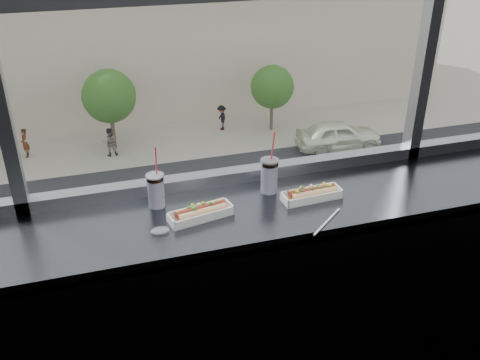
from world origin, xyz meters
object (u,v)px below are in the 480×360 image
object	(u,v)px
loose_straw	(327,222)
pedestrian_b	(109,139)
hotdog_tray_right	(312,194)
car_far_c	(339,130)
car_near_d	(306,213)
car_near_e	(415,194)
soda_cup_left	(156,189)
tree_right	(272,87)
hotdog_tray_left	(201,212)
car_near_c	(75,254)
tree_center	(109,96)
wrapper	(160,230)
pedestrian_d	(222,115)
pedestrian_a	(24,140)
soda_cup_right	(269,174)

from	to	relation	value
loose_straw	pedestrian_b	xyz separation A→B (m)	(0.21, 27.52, -11.04)
hotdog_tray_right	loose_straw	size ratio (longest dim) A/B	1.16
car_far_c	car_near_d	distance (m)	9.74
car_near_e	pedestrian_b	world-z (taller)	car_near_e
soda_cup_left	tree_right	world-z (taller)	soda_cup_left
loose_straw	car_near_d	xyz separation A→B (m)	(7.74, 16.50, -10.95)
hotdog_tray_left	tree_right	distance (m)	31.74
car_far_c	car_near_d	xyz separation A→B (m)	(-5.55, -8.00, -0.06)
car_near_c	tree_center	xyz separation A→B (m)	(2.59, 12.00, 2.26)
wrapper	car_near_e	size ratio (longest dim) A/B	0.01
hotdog_tray_right	pedestrian_d	world-z (taller)	hotdog_tray_right
car_near_d	pedestrian_d	world-z (taller)	car_near_d
car_near_c	pedestrian_a	distance (m)	12.56
tree_center	car_near_d	bearing A→B (deg)	-58.98
car_far_c	car_near_c	world-z (taller)	car_far_c
soda_cup_right	car_far_c	bearing A→B (deg)	60.91
car_far_c	soda_cup_left	bearing A→B (deg)	154.29
tree_right	tree_center	bearing A→B (deg)	-180.00
hotdog_tray_right	soda_cup_right	distance (m)	0.22
car_near_d	pedestrian_b	xyz separation A→B (m)	(-7.53, 11.02, -0.09)
tree_center	soda_cup_right	bearing A→B (deg)	-91.37
soda_cup_right	pedestrian_a	bearing A→B (deg)	98.64
hotdog_tray_right	car_near_c	bearing A→B (deg)	94.14
hotdog_tray_right	pedestrian_b	xyz separation A→B (m)	(0.19, 27.31, -11.07)
car_near_e	pedestrian_b	distance (m)	17.07
loose_straw	car_near_c	size ratio (longest dim) A/B	0.04
car_near_e	tree_right	distance (m)	12.42
hotdog_tray_left	tree_center	world-z (taller)	hotdog_tray_left
soda_cup_right	car_near_d	distance (m)	21.10
car_far_c	pedestrian_d	size ratio (longest dim) A/B	3.52
hotdog_tray_right	tree_right	size ratio (longest dim) A/B	0.07
pedestrian_d	pedestrian_a	bearing A→B (deg)	-87.17
wrapper	car_near_c	size ratio (longest dim) A/B	0.02
car_far_c	car_near_d	world-z (taller)	car_far_c
pedestrian_a	car_far_c	bearing A→B (deg)	76.30
loose_straw	pedestrian_d	xyz separation A→B (m)	(7.45, 29.41, -11.08)
pedestrian_a	loose_straw	bearing A→B (deg)	8.83
tree_center	pedestrian_d	bearing A→B (deg)	7.56
hotdog_tray_left	loose_straw	xyz separation A→B (m)	(0.52, -0.20, -0.02)
hotdog_tray_left	pedestrian_a	distance (m)	30.94
soda_cup_left	pedestrian_a	world-z (taller)	soda_cup_left
soda_cup_left	loose_straw	world-z (taller)	soda_cup_left
car_near_c	pedestrian_d	bearing A→B (deg)	-33.26
pedestrian_d	tree_right	size ratio (longest dim) A/B	0.46
soda_cup_right	tree_center	world-z (taller)	soda_cup_right
car_near_d	car_near_c	distance (m)	9.81
car_far_c	tree_center	distance (m)	13.54
wrapper	pedestrian_a	distance (m)	30.97
pedestrian_d	tree_center	bearing A→B (deg)	-82.44
wrapper	pedestrian_a	bearing A→B (deg)	97.48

